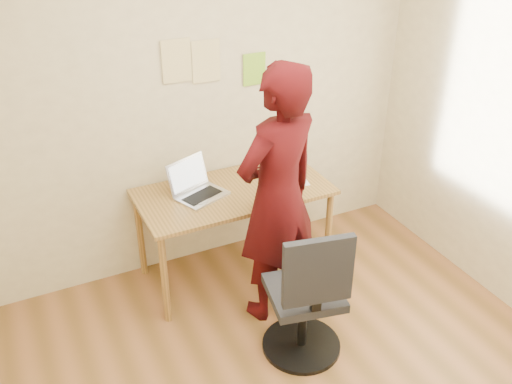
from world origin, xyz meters
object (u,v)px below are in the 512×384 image
office_chair (307,303)px  phone (271,193)px  desk (234,200)px  laptop (197,188)px  person (278,197)px

office_chair → phone: bearing=89.8°
desk → laptop: size_ratio=3.25×
desk → office_chair: office_chair is taller
phone → person: bearing=-130.2°
laptop → office_chair: (0.31, -1.06, -0.37)m
laptop → desk: bearing=-34.4°
office_chair → laptop: bearing=117.7°
desk → person: (0.10, -0.49, 0.26)m
desk → laptop: 0.30m
laptop → office_chair: 1.16m
laptop → office_chair: bearing=-95.7°
desk → person: size_ratio=0.77×
laptop → office_chair: office_chair is taller
laptop → phone: (0.48, -0.22, -0.05)m
laptop → person: size_ratio=0.24×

